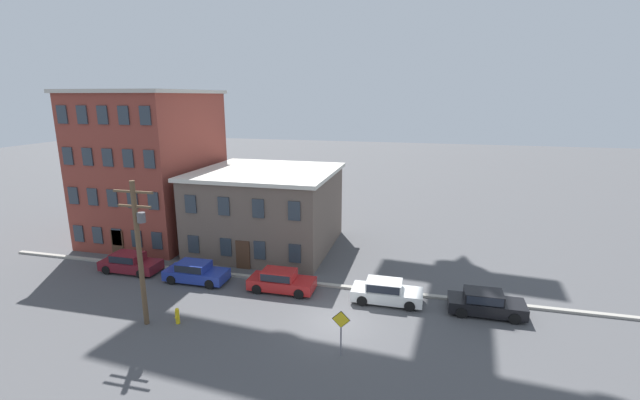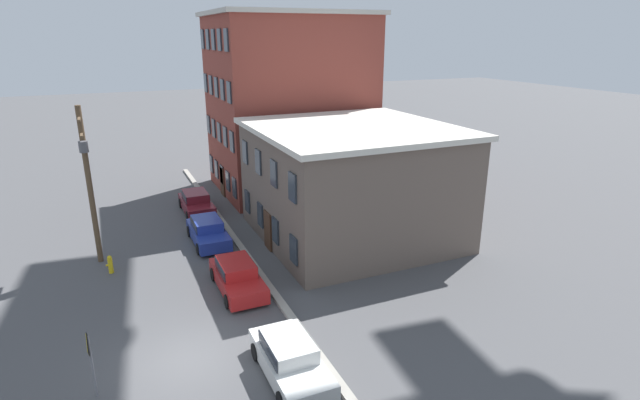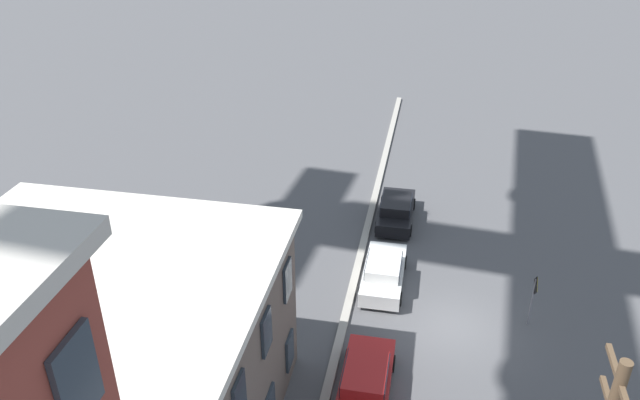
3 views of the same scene
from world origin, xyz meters
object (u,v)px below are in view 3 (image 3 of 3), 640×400
car_red (365,381)px  car_black (396,209)px  car_white (384,271)px  caution_sign (534,293)px

car_red → car_black: 12.87m
car_white → caution_sign: (-1.62, -6.37, 0.90)m
car_red → car_black: size_ratio=1.00×
car_red → caution_sign: caution_sign is taller
car_white → caution_sign: bearing=-104.2°
caution_sign → car_white: bearing=75.8°
car_white → caution_sign: size_ratio=1.77×
car_red → car_white: same height
car_white → car_black: 5.89m
car_black → caution_sign: size_ratio=1.77×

